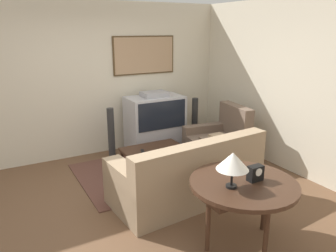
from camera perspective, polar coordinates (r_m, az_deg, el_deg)
name	(u,v)px	position (r m, az deg, el deg)	size (l,w,h in m)	color
ground_plane	(138,204)	(4.47, -5.27, -13.37)	(12.00, 12.00, 0.00)	brown
wall_back	(88,80)	(5.97, -13.84, 7.71)	(12.00, 0.10, 2.70)	beige
wall_right	(288,87)	(5.54, 20.20, 6.45)	(0.06, 12.00, 2.70)	beige
area_rug	(152,170)	(5.42, -2.86, -7.64)	(2.31, 1.71, 0.01)	brown
tv	(155,123)	(6.10, -2.29, 0.46)	(1.03, 0.61, 1.13)	#B7B7BC
couch	(188,176)	(4.46, 3.55, -8.71)	(2.08, 1.08, 0.90)	#9E8466
armchair	(218,144)	(5.73, 8.74, -3.19)	(1.02, 0.92, 0.97)	brown
coffee_table	(154,151)	(5.27, -2.52, -4.33)	(0.99, 0.60, 0.39)	#3D2619
console_table	(243,187)	(3.52, 13.01, -10.38)	(1.12, 1.12, 0.72)	#3D2619
table_lamp	(233,161)	(3.24, 11.21, -6.08)	(0.32, 0.32, 0.37)	black
mantel_clock	(255,173)	(3.51, 14.97, -7.94)	(0.16, 0.10, 0.16)	black
remote	(143,151)	(5.11, -4.45, -4.43)	(0.09, 0.17, 0.02)	black
speaker_tower_left	(111,136)	(5.78, -9.84, -1.69)	(0.20, 0.20, 0.93)	black
speaker_tower_right	(195,122)	(6.52, 4.66, 0.61)	(0.20, 0.20, 0.93)	black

